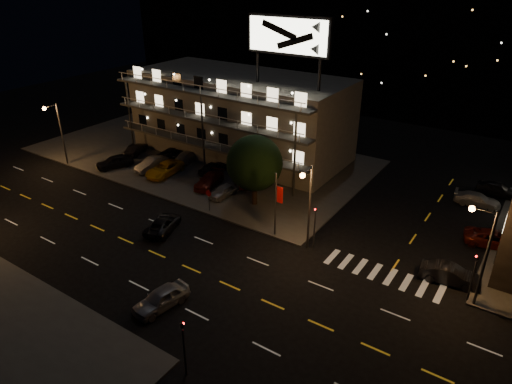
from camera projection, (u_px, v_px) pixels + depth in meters
The scene contains 29 objects.
ground at pixel (174, 261), 39.08m from camera, with size 140.00×140.00×0.00m, color black.
curb_nw at pixel (199, 155), 60.92m from camera, with size 44.00×24.00×0.15m, color #3E3E3B.
motel at pixel (240, 115), 59.45m from camera, with size 28.00×13.80×18.10m.
hill_backdrop at pixel (392, 31), 88.14m from camera, with size 120.00×25.00×24.00m.
streetlight_nw at pixel (58, 128), 55.75m from camera, with size 0.44×1.92×8.00m.
streetlight_nc at pixel (308, 200), 38.55m from camera, with size 0.44×1.92×8.00m.
streetlight_ne at pixel (483, 248), 32.02m from camera, with size 1.92×0.44×8.00m.
signal_nw at pixel (315, 223), 39.78m from camera, with size 0.20×0.27×4.60m.
signal_sw at pixel (184, 343), 27.13m from camera, with size 0.20×0.27×4.60m.
signal_ne at pixel (474, 273), 33.30m from camera, with size 0.27×0.20×4.60m.
banner_north at pixel (276, 203), 41.28m from camera, with size 0.83×0.16×6.40m.
stop_sign at pixel (209, 197), 46.20m from camera, with size 0.91×0.11×2.61m.
tree at pixel (254, 165), 46.33m from camera, with size 5.98×5.76×7.53m.
lot_car_0 at pixel (115, 161), 56.75m from camera, with size 1.80×4.47×1.52m, color black.
lot_car_1 at pixel (152, 164), 56.10m from camera, with size 1.57×4.50×1.48m, color gray.
lot_car_2 at pixel (165, 169), 54.71m from camera, with size 2.44×5.29×1.47m, color #EFAF16.
lot_car_3 at pixel (209, 180), 51.87m from camera, with size 1.94×4.78×1.39m, color #5C160D.
lot_car_4 at pixel (223, 191), 49.55m from camera, with size 1.50×3.74×1.27m, color gray.
lot_car_5 at pixel (136, 149), 60.81m from camera, with size 1.42×4.07×1.34m, color black.
lot_car_6 at pixel (174, 153), 59.43m from camera, with size 2.31×5.00×1.39m, color black.
lot_car_7 at pixel (188, 156), 58.62m from camera, with size 1.85×4.56×1.32m, color gray.
lot_car_8 at pixel (213, 168), 55.13m from camera, with size 1.67×4.14×1.41m, color black.
lot_car_9 at pixel (245, 179), 52.13m from camera, with size 1.47×4.21×1.39m, color #5C160D.
side_car_0 at pixel (450, 275), 36.15m from camera, with size 1.61×4.62×1.52m, color black.
side_car_1 at pixel (494, 239), 41.03m from camera, with size 2.34×5.07×1.41m, color #5C160D.
side_car_2 at pixel (477, 199), 48.01m from camera, with size 1.87×4.61×1.34m, color gray.
side_car_3 at pixel (498, 189), 50.13m from camera, with size 1.75×4.34×1.48m, color black.
road_car_east at pixel (161, 298), 33.55m from camera, with size 1.79×4.46×1.52m, color gray.
road_car_west at pixel (163, 224), 43.44m from camera, with size 2.20×4.76×1.32m, color black.
Camera 1 is at (23.88, -22.98, 22.67)m, focal length 32.00 mm.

